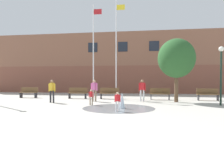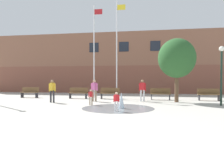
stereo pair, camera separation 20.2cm
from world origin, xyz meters
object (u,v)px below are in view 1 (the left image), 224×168
Objects in this scene: adult_watching at (52,89)px; child_running at (118,100)px; park_bench_near_trashcan at (160,94)px; lamp_post_right_lane at (221,67)px; park_bench_far_right at (208,94)px; park_bench_far_left at (29,92)px; adult_near_bench at (94,89)px; park_bench_left_of_flagpoles at (78,93)px; flagpole_right at (116,46)px; child_with_pink_shirt at (91,96)px; flagpole_left at (94,49)px; street_tree_near_building at (176,58)px; teen_by_trashcan at (142,89)px; park_bench_under_left_flagpole at (110,93)px.

adult_watching reaches higher than child_running.
child_running is (-2.49, -6.74, 0.10)m from park_bench_near_trashcan.
park_bench_far_right is at bearing 89.08° from lamp_post_right_lane.
park_bench_far_left is 6.83m from adult_near_bench.
adult_near_bench is (1.94, -2.09, 0.45)m from park_bench_left_of_flagpoles.
flagpole_right reaches higher than adult_watching.
child_with_pink_shirt is 8.32m from lamp_post_right_lane.
flagpole_left is at bearing 180.00° from flagpole_right.
park_bench_near_trashcan is 1.01× the size of adult_near_bench.
park_bench_left_of_flagpoles is 0.19× the size of flagpole_right.
adult_watching is at bearing -168.10° from street_tree_near_building.
adult_near_bench is (-3.48, -0.75, 0.00)m from teen_by_trashcan.
adult_near_bench is (2.71, 1.25, 0.00)m from adult_watching.
park_bench_left_of_flagpoles is 4.13m from flagpole_left.
child_with_pink_shirt is (2.28, -4.28, 0.10)m from park_bench_left_of_flagpoles.
park_bench_far_right is at bearing -0.72° from park_bench_under_left_flagpole.
park_bench_near_trashcan is 5.16m from lamp_post_right_lane.
park_bench_far_right is 8.31m from flagpole_right.
park_bench_left_of_flagpoles is 1.00× the size of park_bench_far_right.
flagpole_left reaches higher than park_bench_left_of_flagpoles.
teen_by_trashcan reaches higher than park_bench_under_left_flagpole.
adult_watching reaches higher than park_bench_left_of_flagpoles.
park_bench_left_of_flagpoles is (4.51, -0.09, 0.00)m from park_bench_far_left.
street_tree_near_building reaches higher than teen_by_trashcan.
street_tree_near_building reaches higher than park_bench_under_left_flagpole.
teen_by_trashcan is 5.44m from lamp_post_right_lane.
park_bench_under_left_flagpole is 1.62× the size of child_with_pink_shirt.
adult_near_bench is 4.86m from flagpole_right.
street_tree_near_building is at bearing -157.50° from child_running.
adult_watching is (-11.15, -3.33, 0.45)m from park_bench_far_right.
lamp_post_right_lane reaches higher than teen_by_trashcan.
park_bench_left_of_flagpoles is at bearing 2.39° from child_with_pink_shirt.
lamp_post_right_lane is at bearing -33.55° from street_tree_near_building.
adult_watching is 1.00× the size of adult_near_bench.
teen_by_trashcan is at bearing 175.58° from street_tree_near_building.
adult_near_bench is (-8.43, -2.07, 0.45)m from park_bench_far_right.
flagpole_left is at bearing 148.96° from park_bench_under_left_flagpole.
park_bench_under_left_flagpole is at bearing -0.05° from park_bench_far_left.
adult_watching is (-0.78, -3.34, 0.45)m from park_bench_left_of_flagpoles.
park_bench_far_right is at bearing -65.84° from adult_watching.
flagpole_right reaches higher than child_with_pink_shirt.
park_bench_far_right is (10.37, -0.01, 0.00)m from park_bench_left_of_flagpoles.
park_bench_far_left is at bearing 179.60° from park_bench_far_right.
teen_by_trashcan is at bearing -165.05° from park_bench_far_right.
park_bench_far_left is 0.44× the size of lamp_post_right_lane.
child_running is (2.36, -4.61, -0.35)m from adult_near_bench.
lamp_post_right_lane reaches higher than adult_watching.
park_bench_under_left_flagpole is 3.09m from teen_by_trashcan.
park_bench_near_trashcan is 1.62× the size of child_with_pink_shirt.
child_running is 1.00× the size of child_with_pink_shirt.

